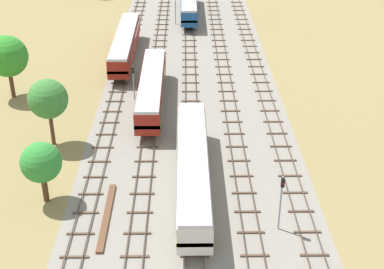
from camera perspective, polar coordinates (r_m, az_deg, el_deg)
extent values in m
plane|color=olive|center=(83.11, -0.20, 7.09)|extent=(480.00, 480.00, 0.00)
cube|color=gray|center=(83.11, -0.20, 7.09)|extent=(23.70, 176.00, 0.01)
cube|color=#47382D|center=(84.55, -7.45, 7.39)|extent=(0.07, 126.00, 0.15)
cube|color=#47382D|center=(84.39, -6.48, 7.40)|extent=(0.07, 126.00, 0.15)
cube|color=brown|center=(47.09, -12.08, -12.29)|extent=(2.40, 0.22, 0.14)
cube|color=brown|center=(49.36, -11.47, -10.02)|extent=(2.40, 0.22, 0.14)
cube|color=brown|center=(51.69, -10.93, -7.96)|extent=(2.40, 0.22, 0.14)
cube|color=brown|center=(54.10, -10.43, -6.08)|extent=(2.40, 0.22, 0.14)
cube|color=brown|center=(56.56, -9.98, -4.35)|extent=(2.40, 0.22, 0.14)
cube|color=brown|center=(59.07, -9.57, -2.78)|extent=(2.40, 0.22, 0.14)
cube|color=brown|center=(61.62, -9.20, -1.33)|extent=(2.40, 0.22, 0.14)
cube|color=brown|center=(64.21, -8.86, 0.00)|extent=(2.40, 0.22, 0.14)
cube|color=brown|center=(66.84, -8.54, 1.23)|extent=(2.40, 0.22, 0.14)
cube|color=brown|center=(69.50, -8.24, 2.36)|extent=(2.40, 0.22, 0.14)
cube|color=brown|center=(72.18, -7.97, 3.41)|extent=(2.40, 0.22, 0.14)
cube|color=brown|center=(74.89, -7.72, 4.39)|extent=(2.40, 0.22, 0.14)
cube|color=brown|center=(77.62, -7.48, 5.30)|extent=(2.40, 0.22, 0.14)
cube|color=brown|center=(80.36, -7.26, 6.14)|extent=(2.40, 0.22, 0.14)
cube|color=brown|center=(83.13, -7.06, 6.93)|extent=(2.40, 0.22, 0.14)
cube|color=brown|center=(85.91, -6.86, 7.67)|extent=(2.40, 0.22, 0.14)
cube|color=brown|center=(88.71, -6.68, 8.36)|extent=(2.40, 0.22, 0.14)
cube|color=brown|center=(91.52, -6.51, 9.01)|extent=(2.40, 0.22, 0.14)
cube|color=brown|center=(94.34, -6.35, 9.62)|extent=(2.40, 0.22, 0.14)
cube|color=brown|center=(97.17, -6.19, 10.19)|extent=(2.40, 0.22, 0.14)
cube|color=brown|center=(100.01, -6.05, 10.73)|extent=(2.40, 0.22, 0.14)
cube|color=brown|center=(102.86, -5.91, 11.24)|extent=(2.40, 0.22, 0.14)
cube|color=brown|center=(105.72, -5.78, 11.73)|extent=(2.40, 0.22, 0.14)
cube|color=brown|center=(108.58, -5.66, 12.19)|extent=(2.40, 0.22, 0.14)
cube|color=brown|center=(111.46, -5.54, 12.62)|extent=(2.40, 0.22, 0.14)
cube|color=brown|center=(114.34, -5.43, 13.03)|extent=(2.40, 0.22, 0.14)
cube|color=brown|center=(117.22, -5.32, 13.43)|extent=(2.40, 0.22, 0.14)
cube|color=#47382D|center=(84.11, -4.09, 7.44)|extent=(0.07, 126.00, 0.15)
cube|color=#47382D|center=(84.04, -3.10, 7.46)|extent=(0.07, 126.00, 0.15)
cube|color=brown|center=(46.38, -5.96, -12.44)|extent=(2.40, 0.22, 0.14)
cube|color=brown|center=(48.68, -5.68, -10.13)|extent=(2.40, 0.22, 0.14)
cube|color=brown|center=(51.05, -5.42, -8.03)|extent=(2.40, 0.22, 0.14)
cube|color=brown|center=(53.48, -5.19, -6.12)|extent=(2.40, 0.22, 0.14)
cube|color=brown|center=(55.97, -4.99, -4.37)|extent=(2.40, 0.22, 0.14)
cube|color=brown|center=(58.50, -4.80, -2.78)|extent=(2.40, 0.22, 0.14)
cube|color=brown|center=(61.08, -4.62, -1.31)|extent=(2.40, 0.22, 0.14)
cube|color=brown|center=(63.69, -4.47, 0.03)|extent=(2.40, 0.22, 0.14)
cube|color=brown|center=(66.34, -4.32, 1.26)|extent=(2.40, 0.22, 0.14)
cube|color=brown|center=(69.01, -4.18, 2.40)|extent=(2.40, 0.22, 0.14)
cube|color=brown|center=(71.72, -4.06, 3.46)|extent=(2.40, 0.22, 0.14)
cube|color=brown|center=(74.44, -3.94, 4.44)|extent=(2.40, 0.22, 0.14)
cube|color=brown|center=(77.19, -3.83, 5.35)|extent=(2.40, 0.22, 0.14)
cube|color=brown|center=(79.95, -3.73, 6.19)|extent=(2.40, 0.22, 0.14)
cube|color=brown|center=(82.73, -3.64, 6.98)|extent=(2.40, 0.22, 0.14)
cube|color=brown|center=(85.52, -3.55, 7.72)|extent=(2.40, 0.22, 0.14)
cube|color=brown|center=(88.33, -3.47, 8.41)|extent=(2.40, 0.22, 0.14)
cube|color=brown|center=(91.15, -3.39, 9.06)|extent=(2.40, 0.22, 0.14)
cube|color=brown|center=(93.98, -3.31, 9.67)|extent=(2.40, 0.22, 0.14)
cube|color=brown|center=(96.82, -3.24, 10.24)|extent=(2.40, 0.22, 0.14)
cube|color=brown|center=(99.67, -3.18, 10.78)|extent=(2.40, 0.22, 0.14)
cube|color=brown|center=(102.53, -3.12, 11.30)|extent=(2.40, 0.22, 0.14)
cube|color=brown|center=(105.40, -3.06, 11.78)|extent=(2.40, 0.22, 0.14)
cube|color=brown|center=(108.28, -3.00, 12.24)|extent=(2.40, 0.22, 0.14)
cube|color=brown|center=(111.16, -2.95, 12.67)|extent=(2.40, 0.22, 0.14)
cube|color=brown|center=(114.04, -2.89, 13.08)|extent=(2.40, 0.22, 0.14)
cube|color=brown|center=(116.94, -2.85, 13.47)|extent=(2.40, 0.22, 0.14)
cube|color=#47382D|center=(83.96, -0.70, 7.48)|extent=(0.07, 126.00, 0.15)
cube|color=#47382D|center=(83.97, 0.28, 7.48)|extent=(0.07, 126.00, 0.15)
cube|color=brown|center=(46.19, 0.28, -12.46)|extent=(2.40, 0.22, 0.14)
cube|color=brown|center=(48.49, 0.22, -10.14)|extent=(2.40, 0.22, 0.14)
cube|color=brown|center=(50.87, 0.17, -8.03)|extent=(2.40, 0.22, 0.14)
cube|color=brown|center=(53.31, 0.12, -6.11)|extent=(2.40, 0.22, 0.14)
cube|color=brown|center=(55.80, 0.08, -4.36)|extent=(2.40, 0.22, 0.14)
cube|color=brown|center=(58.35, 0.04, -2.76)|extent=(2.40, 0.22, 0.14)
cube|color=brown|center=(60.93, 0.00, -1.29)|extent=(2.40, 0.22, 0.14)
cube|color=brown|center=(63.55, -0.03, 0.05)|extent=(2.40, 0.22, 0.14)
cube|color=brown|center=(66.20, -0.06, 1.29)|extent=(2.40, 0.22, 0.14)
cube|color=brown|center=(68.88, -0.09, 2.43)|extent=(2.40, 0.22, 0.14)
cube|color=brown|center=(71.59, -0.11, 3.49)|extent=(2.40, 0.22, 0.14)
cube|color=brown|center=(74.32, -0.14, 4.47)|extent=(2.40, 0.22, 0.14)
cube|color=brown|center=(77.07, -0.16, 5.38)|extent=(2.40, 0.22, 0.14)
cube|color=brown|center=(79.84, -0.18, 6.22)|extent=(2.40, 0.22, 0.14)
cube|color=brown|center=(82.62, -0.20, 7.01)|extent=(2.40, 0.22, 0.14)
cube|color=brown|center=(85.42, -0.22, 7.75)|extent=(2.40, 0.22, 0.14)
cube|color=brown|center=(88.23, -0.24, 8.44)|extent=(2.40, 0.22, 0.14)
cube|color=brown|center=(91.05, -0.25, 9.09)|extent=(2.40, 0.22, 0.14)
cube|color=brown|center=(93.89, -0.27, 9.70)|extent=(2.40, 0.22, 0.14)
cube|color=brown|center=(96.73, -0.28, 10.27)|extent=(2.40, 0.22, 0.14)
cube|color=brown|center=(99.58, -0.29, 10.81)|extent=(2.40, 0.22, 0.14)
cube|color=brown|center=(102.45, -0.31, 11.32)|extent=(2.40, 0.22, 0.14)
cube|color=brown|center=(105.32, -0.32, 11.80)|extent=(2.40, 0.22, 0.14)
cube|color=brown|center=(108.19, -0.33, 12.26)|extent=(2.40, 0.22, 0.14)
cube|color=brown|center=(111.08, -0.34, 12.69)|extent=(2.40, 0.22, 0.14)
cube|color=brown|center=(113.97, -0.35, 13.10)|extent=(2.40, 0.22, 0.14)
cube|color=brown|center=(116.86, -0.36, 13.50)|extent=(2.40, 0.22, 0.14)
cube|color=#47382D|center=(84.10, 2.68, 7.48)|extent=(0.07, 126.00, 0.15)
cube|color=#47382D|center=(84.20, 3.67, 7.48)|extent=(0.07, 126.00, 0.15)
cube|color=brown|center=(46.52, 6.50, -12.34)|extent=(2.40, 0.22, 0.14)
cube|color=brown|center=(48.81, 6.10, -10.04)|extent=(2.40, 0.22, 0.14)
cube|color=brown|center=(51.17, 5.75, -7.95)|extent=(2.40, 0.22, 0.14)
cube|color=brown|center=(53.60, 5.42, -6.04)|extent=(2.40, 0.22, 0.14)
cube|color=brown|center=(56.08, 5.13, -4.30)|extent=(2.40, 0.22, 0.14)
cube|color=brown|center=(58.61, 4.87, -2.72)|extent=(2.40, 0.22, 0.14)
cube|color=brown|center=(61.18, 4.62, -1.26)|extent=(2.40, 0.22, 0.14)
cube|color=brown|center=(63.79, 4.40, 0.08)|extent=(2.40, 0.22, 0.14)
cube|color=brown|center=(66.43, 4.19, 1.31)|extent=(2.40, 0.22, 0.14)
cube|color=brown|center=(69.11, 4.00, 2.45)|extent=(2.40, 0.22, 0.14)
cube|color=brown|center=(71.80, 3.83, 3.50)|extent=(2.40, 0.22, 0.14)
cube|color=brown|center=(74.53, 3.66, 4.48)|extent=(2.40, 0.22, 0.14)
cube|color=brown|center=(77.27, 3.51, 5.38)|extent=(2.40, 0.22, 0.14)
cube|color=brown|center=(80.03, 3.37, 6.23)|extent=(2.40, 0.22, 0.14)
cube|color=brown|center=(82.80, 3.24, 7.02)|extent=(2.40, 0.22, 0.14)
cube|color=brown|center=(85.60, 3.11, 7.75)|extent=(2.40, 0.22, 0.14)
cube|color=brown|center=(88.40, 2.99, 8.44)|extent=(2.40, 0.22, 0.14)
cube|color=brown|center=(91.22, 2.88, 9.09)|extent=(2.40, 0.22, 0.14)
cube|color=brown|center=(94.05, 2.78, 9.70)|extent=(2.40, 0.22, 0.14)
cube|color=brown|center=(96.89, 2.68, 10.27)|extent=(2.40, 0.22, 0.14)
cube|color=brown|center=(99.74, 2.59, 10.81)|extent=(2.40, 0.22, 0.14)
cube|color=brown|center=(102.60, 2.50, 11.32)|extent=(2.40, 0.22, 0.14)
cube|color=brown|center=(105.46, 2.42, 11.80)|extent=(2.40, 0.22, 0.14)
cube|color=brown|center=(108.33, 2.34, 12.26)|extent=(2.40, 0.22, 0.14)
cube|color=brown|center=(111.21, 2.26, 12.69)|extent=(2.40, 0.22, 0.14)
cube|color=brown|center=(114.10, 2.19, 13.10)|extent=(2.40, 0.22, 0.14)
cube|color=brown|center=(116.99, 2.12, 13.49)|extent=(2.40, 0.22, 0.14)
cube|color=#47382D|center=(84.53, 6.05, 7.46)|extent=(0.07, 126.00, 0.15)
cube|color=#47382D|center=(84.71, 7.02, 7.45)|extent=(0.07, 126.00, 0.15)
cube|color=brown|center=(47.36, 12.56, -12.08)|extent=(2.40, 0.22, 0.14)
cube|color=brown|center=(49.61, 11.85, -9.84)|extent=(2.40, 0.22, 0.14)
cube|color=brown|center=(51.94, 11.21, -7.80)|extent=(2.40, 0.22, 0.14)
cube|color=brown|center=(54.33, 10.62, -5.93)|extent=(2.40, 0.22, 0.14)
cube|color=brown|center=(56.78, 10.10, -4.22)|extent=(2.40, 0.22, 0.14)
cube|color=brown|center=(59.28, 9.62, -2.66)|extent=(2.40, 0.22, 0.14)
cube|color=brown|center=(61.82, 9.17, -1.22)|extent=(2.40, 0.22, 0.14)
cube|color=brown|center=(64.41, 8.77, 0.10)|extent=(2.40, 0.22, 0.14)
cube|color=brown|center=(67.03, 8.39, 1.32)|extent=(2.40, 0.22, 0.14)
cube|color=brown|center=(69.68, 8.05, 2.45)|extent=(2.40, 0.22, 0.14)
cube|color=brown|center=(72.35, 7.73, 3.50)|extent=(2.40, 0.22, 0.14)
cube|color=brown|center=(75.05, 7.43, 4.47)|extent=(2.40, 0.22, 0.14)
cube|color=brown|center=(77.78, 7.15, 5.37)|extent=(2.40, 0.22, 0.14)
cube|color=brown|center=(80.52, 6.89, 6.21)|extent=(2.40, 0.22, 0.14)
cube|color=brown|center=(83.28, 6.65, 6.99)|extent=(2.40, 0.22, 0.14)
cube|color=brown|center=(86.06, 6.42, 7.73)|extent=(2.40, 0.22, 0.14)
cube|color=brown|center=(88.85, 6.20, 8.42)|extent=(2.40, 0.22, 0.14)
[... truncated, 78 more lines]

